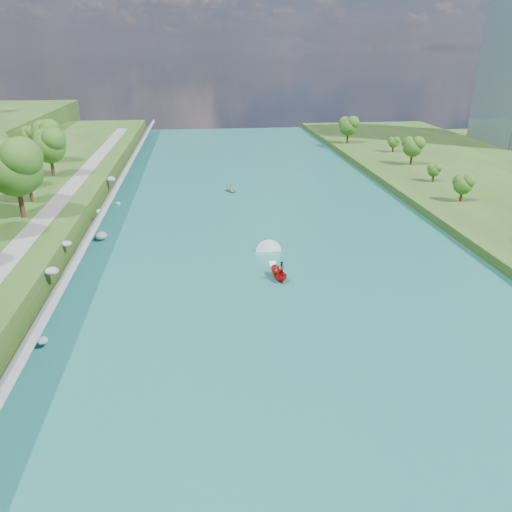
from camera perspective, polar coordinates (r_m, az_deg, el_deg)
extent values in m
plane|color=#2D5119|center=(48.62, 6.25, -10.21)|extent=(260.00, 260.00, 0.00)
cube|color=#185E56|center=(65.95, 2.54, -0.80)|extent=(55.00, 240.00, 0.10)
cube|color=slate|center=(66.49, -20.02, -0.38)|extent=(3.54, 236.00, 4.05)
ellipsoid|color=gray|center=(51.59, -23.24, -8.88)|extent=(1.04, 1.09, 0.64)
ellipsoid|color=gray|center=(60.53, -22.32, -1.61)|extent=(1.58, 1.40, 0.90)
ellipsoid|color=gray|center=(68.04, -20.86, 1.31)|extent=(1.33, 1.30, 0.74)
ellipsoid|color=gray|center=(76.98, -17.30, 2.24)|extent=(1.71, 1.98, 1.08)
ellipsoid|color=gray|center=(84.25, -17.47, 4.86)|extent=(1.00, 1.24, 0.76)
ellipsoid|color=gray|center=(94.50, -15.52, 5.80)|extent=(1.01, 1.21, 0.74)
ellipsoid|color=gray|center=(100.61, -16.24, 8.42)|extent=(1.65, 1.45, 1.06)
cube|color=gray|center=(67.79, -25.67, 0.74)|extent=(3.00, 200.00, 0.10)
ellipsoid|color=#1E4F15|center=(78.75, -25.81, 8.71)|extent=(8.15, 8.15, 13.58)
ellipsoid|color=#1E4F15|center=(87.04, -24.63, 8.34)|extent=(5.13, 5.13, 8.55)
ellipsoid|color=#1E4F15|center=(103.70, -22.54, 11.32)|extent=(6.47, 6.47, 10.78)
ellipsoid|color=#1E4F15|center=(117.47, -22.83, 12.39)|extent=(6.37, 6.37, 10.62)
ellipsoid|color=#1E4F15|center=(125.54, -24.34, 12.15)|extent=(4.90, 4.90, 8.16)
ellipsoid|color=#1E4F15|center=(93.99, 22.56, 7.40)|extent=(3.35, 3.35, 5.58)
ellipsoid|color=#1E4F15|center=(106.79, 19.68, 9.12)|extent=(2.58, 2.58, 4.31)
ellipsoid|color=#1E4F15|center=(121.13, 17.47, 11.68)|extent=(4.58, 4.58, 7.64)
ellipsoid|color=#1E4F15|center=(135.69, 15.44, 12.34)|extent=(2.78, 2.78, 4.63)
ellipsoid|color=#1E4F15|center=(145.75, 10.50, 14.25)|extent=(5.26, 5.26, 8.77)
imported|color=red|center=(61.05, 2.59, -2.03)|extent=(2.04, 3.83, 1.41)
imported|color=#66605B|center=(60.42, 2.28, -1.75)|extent=(0.69, 0.50, 1.75)
imported|color=#66605B|center=(61.37, 2.99, -1.39)|extent=(0.99, 0.88, 1.70)
cube|color=white|center=(64.03, 2.16, -1.46)|extent=(0.90, 5.00, 0.06)
imported|color=gray|center=(99.17, -2.88, 7.49)|extent=(3.15, 3.34, 0.56)
imported|color=#66605B|center=(99.01, -2.89, 7.83)|extent=(0.72, 0.59, 1.26)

